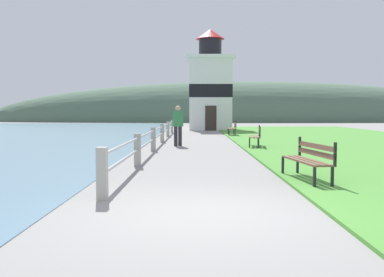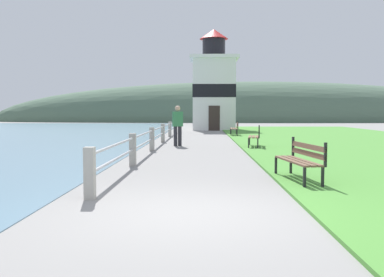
% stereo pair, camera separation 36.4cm
% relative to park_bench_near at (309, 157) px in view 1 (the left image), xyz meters
% --- Properties ---
extents(ground_plane, '(160.00, 160.00, 0.00)m').
position_rel_park_bench_near_xyz_m(ground_plane, '(-2.39, -2.96, -0.54)').
color(ground_plane, gray).
extents(grass_verge, '(12.00, 42.61, 0.06)m').
position_rel_park_bench_near_xyz_m(grass_verge, '(5.45, 11.25, -0.51)').
color(grass_verge, '#4C8E38').
rests_on(grass_verge, ground_plane).
extents(seawall_railing, '(0.18, 23.33, 0.93)m').
position_rel_park_bench_near_xyz_m(seawall_railing, '(-4.14, 9.62, 0.00)').
color(seawall_railing, '#A8A399').
rests_on(seawall_railing, ground_plane).
extents(park_bench_near, '(0.72, 1.96, 0.94)m').
position_rel_park_bench_near_xyz_m(park_bench_near, '(0.00, 0.00, 0.00)').
color(park_bench_near, brown).
rests_on(park_bench_near, ground_plane).
extents(park_bench_midway, '(0.68, 1.69, 0.94)m').
position_rel_park_bench_near_xyz_m(park_bench_midway, '(0.10, 8.82, -0.00)').
color(park_bench_midway, brown).
rests_on(park_bench_midway, ground_plane).
extents(park_bench_far, '(0.56, 1.87, 0.94)m').
position_rel_park_bench_near_xyz_m(park_bench_far, '(-0.10, 17.58, -0.00)').
color(park_bench_far, brown).
rests_on(park_bench_far, ground_plane).
extents(lighthouse, '(3.96, 3.96, 8.34)m').
position_rel_park_bench_near_xyz_m(lighthouse, '(-1.23, 26.56, 2.98)').
color(lighthouse, white).
rests_on(lighthouse, ground_plane).
extents(person_strolling, '(0.49, 0.36, 1.80)m').
position_rel_park_bench_near_xyz_m(person_strolling, '(-3.27, 9.66, 0.44)').
color(person_strolling, '#28282D').
rests_on(person_strolling, ground_plane).
extents(distant_hillside, '(80.00, 16.00, 12.00)m').
position_rel_park_bench_near_xyz_m(distant_hillside, '(5.61, 55.45, -0.54)').
color(distant_hillside, '#4C6651').
rests_on(distant_hillside, ground_plane).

